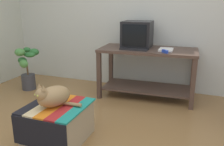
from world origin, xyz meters
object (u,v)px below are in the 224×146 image
object	(u,v)px
tv_monitor	(137,35)
book	(166,50)
ottoman_with_blanket	(58,122)
desk	(147,64)
keyboard	(134,49)
stapler	(165,51)
cat	(53,96)
potted_plant	(27,69)

from	to	relation	value
tv_monitor	book	size ratio (longest dim) A/B	1.77
tv_monitor	ottoman_with_blanket	size ratio (longest dim) A/B	0.71
desk	ottoman_with_blanket	xyz separation A→B (m)	(-0.60, -1.53, -0.32)
keyboard	stapler	size ratio (longest dim) A/B	3.64
desk	ottoman_with_blanket	bearing A→B (deg)	-114.20
book	cat	world-z (taller)	book
desk	ottoman_with_blanket	size ratio (longest dim) A/B	2.28
tv_monitor	cat	size ratio (longest dim) A/B	1.00
book	cat	size ratio (longest dim) A/B	0.56
keyboard	ottoman_with_blanket	size ratio (longest dim) A/B	0.63
keyboard	cat	world-z (taller)	keyboard
tv_monitor	potted_plant	distance (m)	1.87
book	stapler	xyz separation A→B (m)	(0.01, -0.18, 0.01)
keyboard	desk	bearing A→B (deg)	43.52
tv_monitor	ottoman_with_blanket	distance (m)	1.81
ottoman_with_blanket	potted_plant	bearing A→B (deg)	138.58
keyboard	stapler	xyz separation A→B (m)	(0.44, -0.06, 0.01)
desk	book	bearing A→B (deg)	-10.55
ottoman_with_blanket	potted_plant	world-z (taller)	potted_plant
potted_plant	tv_monitor	bearing A→B (deg)	14.53
ottoman_with_blanket	stapler	size ratio (longest dim) A/B	5.75
book	stapler	size ratio (longest dim) A/B	2.30
desk	keyboard	world-z (taller)	keyboard
tv_monitor	keyboard	bearing A→B (deg)	-87.94
ottoman_with_blanket	cat	distance (m)	0.30
keyboard	cat	distance (m)	1.49
desk	tv_monitor	distance (m)	0.47
book	tv_monitor	bearing A→B (deg)	164.80
tv_monitor	book	xyz separation A→B (m)	(0.45, -0.10, -0.18)
tv_monitor	book	distance (m)	0.50
ottoman_with_blanket	desk	bearing A→B (deg)	68.73
potted_plant	cat	bearing A→B (deg)	-42.42
desk	stapler	size ratio (longest dim) A/B	13.10
tv_monitor	cat	distance (m)	1.74
keyboard	ottoman_with_blanket	world-z (taller)	keyboard
ottoman_with_blanket	cat	size ratio (longest dim) A/B	1.41
tv_monitor	keyboard	xyz separation A→B (m)	(0.02, -0.22, -0.18)
stapler	tv_monitor	bearing A→B (deg)	107.13
potted_plant	keyboard	bearing A→B (deg)	7.23
stapler	book	bearing A→B (deg)	52.23
desk	tv_monitor	size ratio (longest dim) A/B	3.21
book	ottoman_with_blanket	distance (m)	1.82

